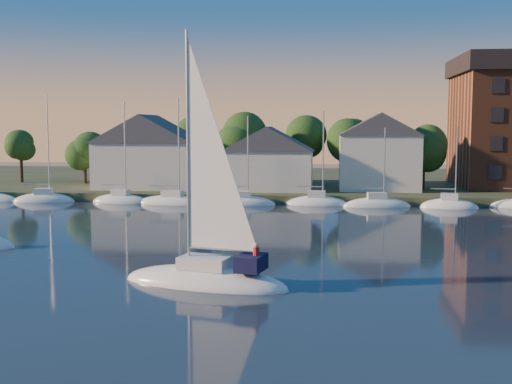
# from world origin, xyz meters

# --- Properties ---
(ground) EXTENTS (260.00, 260.00, 0.00)m
(ground) POSITION_xyz_m (0.00, 0.00, 0.00)
(ground) COLOR black
(ground) RESTS_ON ground
(shoreline_land) EXTENTS (160.00, 50.00, 2.00)m
(shoreline_land) POSITION_xyz_m (0.00, 75.00, 0.00)
(shoreline_land) COLOR #2F3A21
(shoreline_land) RESTS_ON ground
(wooden_dock) EXTENTS (120.00, 3.00, 1.00)m
(wooden_dock) POSITION_xyz_m (0.00, 52.00, 0.00)
(wooden_dock) COLOR brown
(wooden_dock) RESTS_ON ground
(clubhouse_west) EXTENTS (13.65, 9.45, 9.64)m
(clubhouse_west) POSITION_xyz_m (-22.00, 58.00, 5.93)
(clubhouse_west) COLOR beige
(clubhouse_west) RESTS_ON shoreline_land
(clubhouse_centre) EXTENTS (11.55, 8.40, 8.08)m
(clubhouse_centre) POSITION_xyz_m (-6.00, 57.00, 5.13)
(clubhouse_centre) COLOR beige
(clubhouse_centre) RESTS_ON shoreline_land
(clubhouse_east) EXTENTS (10.50, 8.40, 9.80)m
(clubhouse_east) POSITION_xyz_m (8.00, 59.00, 6.00)
(clubhouse_east) COLOR beige
(clubhouse_east) RESTS_ON shoreline_land
(tree_line) EXTENTS (93.40, 5.40, 8.90)m
(tree_line) POSITION_xyz_m (2.00, 63.00, 7.18)
(tree_line) COLOR #362318
(tree_line) RESTS_ON shoreline_land
(moored_fleet) EXTENTS (87.50, 2.40, 12.05)m
(moored_fleet) POSITION_xyz_m (0.00, 49.00, 0.10)
(moored_fleet) COLOR white
(moored_fleet) RESTS_ON ground
(hero_sailboat) EXTENTS (10.70, 5.56, 15.67)m
(hero_sailboat) POSITION_xyz_m (-5.34, 11.28, 0.64)
(hero_sailboat) COLOR white
(hero_sailboat) RESTS_ON ground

